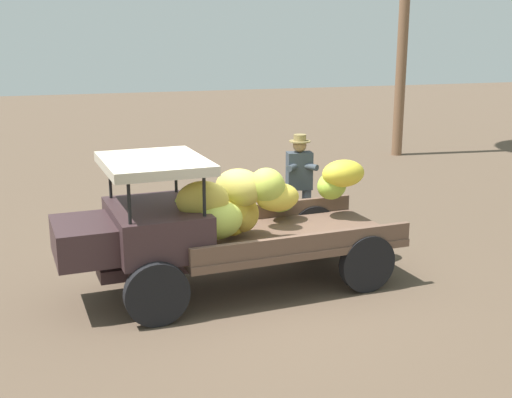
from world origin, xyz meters
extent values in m
plane|color=brown|center=(0.00, 0.00, 0.00)|extent=(60.00, 60.00, 0.00)
cube|color=#392629|center=(-0.30, -0.17, 0.44)|extent=(4.02, 0.68, 0.16)
cylinder|color=black|center=(1.10, 0.71, 0.39)|extent=(0.78, 0.19, 0.77)
cylinder|color=black|center=(1.20, -0.88, 0.39)|extent=(0.78, 0.19, 0.77)
cylinder|color=black|center=(-1.69, 0.54, 0.39)|extent=(0.78, 0.19, 0.77)
cylinder|color=black|center=(-1.60, -1.05, 0.39)|extent=(0.78, 0.19, 0.77)
cube|color=brown|center=(-0.75, -0.20, 0.62)|extent=(3.10, 1.90, 0.10)
cube|color=brown|center=(-0.79, 0.60, 0.78)|extent=(3.00, 0.26, 0.22)
cube|color=brown|center=(-0.70, -1.00, 0.78)|extent=(3.00, 0.26, 0.22)
cube|color=#392629|center=(0.95, -0.10, 0.94)|extent=(1.19, 1.58, 0.55)
cube|color=#392629|center=(1.85, -0.04, 0.89)|extent=(0.76, 1.10, 0.44)
cylinder|color=black|center=(1.35, 0.57, 1.49)|extent=(0.04, 0.04, 0.55)
cylinder|color=black|center=(1.43, -0.72, 1.49)|extent=(0.04, 0.04, 0.55)
cylinder|color=black|center=(0.47, 0.52, 1.49)|extent=(0.04, 0.04, 0.55)
cylinder|color=black|center=(0.55, -0.77, 1.49)|extent=(0.04, 0.04, 0.55)
cube|color=#BBB099|center=(0.95, -0.10, 1.77)|extent=(1.31, 1.59, 0.12)
ellipsoid|color=gold|center=(-0.21, -0.25, 0.99)|extent=(0.82, 0.82, 0.62)
ellipsoid|color=yellow|center=(-1.88, -0.63, 1.34)|extent=(0.65, 0.59, 0.52)
ellipsoid|color=yellow|center=(-0.10, -0.22, 0.89)|extent=(0.67, 0.67, 0.44)
ellipsoid|color=#B3C046|center=(-0.47, 0.04, 1.40)|extent=(0.71, 0.73, 0.61)
ellipsoid|color=gold|center=(-0.14, -0.10, 1.38)|extent=(0.79, 0.74, 0.51)
ellipsoid|color=#ABC742|center=(0.35, -0.19, 1.19)|extent=(0.80, 0.68, 0.52)
ellipsoid|color=#B4C24A|center=(0.23, 0.27, 1.07)|extent=(0.78, 0.68, 0.53)
ellipsoid|color=gold|center=(0.43, 0.23, 1.34)|extent=(0.71, 0.54, 0.57)
ellipsoid|color=yellow|center=(0.12, -0.63, 1.07)|extent=(0.55, 0.51, 0.54)
ellipsoid|color=gold|center=(-0.62, -0.50, 1.31)|extent=(0.63, 0.62, 0.43)
ellipsoid|color=#97B539|center=(-1.77, -0.77, 1.13)|extent=(0.66, 0.65, 0.41)
ellipsoid|color=gold|center=(-0.11, -0.14, 1.06)|extent=(0.74, 0.66, 0.49)
ellipsoid|color=gold|center=(-0.61, 0.07, 1.25)|extent=(0.61, 0.45, 0.43)
ellipsoid|color=#A6C946|center=(-0.97, -0.81, 1.00)|extent=(0.66, 0.64, 0.43)
cylinder|color=#4D5666|center=(-1.79, -1.76, 0.43)|extent=(0.15, 0.15, 0.86)
cylinder|color=#4D5666|center=(-1.53, -1.80, 0.43)|extent=(0.15, 0.15, 0.86)
cube|color=#3A434C|center=(-1.66, -1.78, 1.16)|extent=(0.43, 0.30, 0.60)
cylinder|color=#3A434C|center=(-1.74, -1.67, 1.26)|extent=(0.29, 0.40, 0.10)
cylinder|color=#3A434C|center=(-1.54, -1.70, 1.26)|extent=(0.36, 0.35, 0.10)
sphere|color=#A57B4D|center=(-1.66, -1.78, 1.58)|extent=(0.22, 0.22, 0.22)
cylinder|color=olive|center=(-1.66, -1.78, 1.64)|extent=(0.34, 0.34, 0.02)
cylinder|color=olive|center=(-1.66, -1.78, 1.70)|extent=(0.20, 0.20, 0.10)
camera|label=1|loc=(2.19, 7.70, 3.32)|focal=45.49mm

